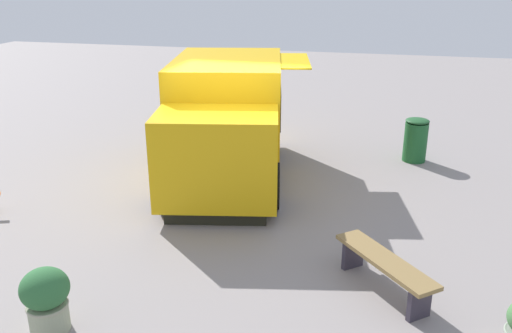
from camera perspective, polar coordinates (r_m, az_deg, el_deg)
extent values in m
plane|color=gray|center=(10.57, -2.46, -3.09)|extent=(40.00, 40.00, 0.00)
cube|color=gold|center=(11.71, -2.98, 6.12)|extent=(2.87, 3.70, 2.19)
cube|color=gold|center=(9.53, -4.16, 0.98)|extent=(2.39, 1.83, 1.62)
cube|color=black|center=(8.79, -4.68, 1.24)|extent=(1.76, 0.40, 0.61)
cube|color=black|center=(11.63, 2.59, 6.70)|extent=(0.40, 1.79, 0.77)
cube|color=gold|center=(11.46, 4.14, 11.16)|extent=(1.00, 2.07, 0.03)
cube|color=black|center=(11.39, -3.17, -0.69)|extent=(2.67, 4.77, 0.24)
cylinder|color=black|center=(10.07, -9.67, -1.90)|extent=(0.39, 0.90, 0.87)
cylinder|color=black|center=(9.87, 1.87, -2.09)|extent=(0.39, 0.90, 0.87)
cylinder|color=black|center=(12.64, -7.23, 2.82)|extent=(0.39, 0.90, 0.87)
cylinder|color=black|center=(12.48, 1.95, 2.74)|extent=(0.39, 0.90, 0.87)
cylinder|color=#97A080|center=(7.26, -21.16, -14.70)|extent=(0.48, 0.48, 0.37)
torus|color=#9A997F|center=(7.17, -21.33, -13.57)|extent=(0.51, 0.51, 0.04)
ellipsoid|color=#2F6737|center=(7.04, -21.58, -11.97)|extent=(0.59, 0.59, 0.50)
sphere|color=white|center=(7.06, -20.49, -10.37)|extent=(0.06, 0.06, 0.06)
sphere|color=white|center=(7.13, -23.49, -11.60)|extent=(0.07, 0.07, 0.07)
sphere|color=white|center=(7.12, -23.03, -10.76)|extent=(0.08, 0.08, 0.08)
sphere|color=white|center=(6.81, -21.82, -11.69)|extent=(0.05, 0.05, 0.05)
cube|color=olive|center=(7.57, 13.56, -9.69)|extent=(1.44, 1.59, 0.06)
cube|color=#322C39|center=(7.27, 16.98, -13.74)|extent=(0.31, 0.28, 0.45)
cube|color=#322C39|center=(8.16, 10.27, -9.14)|extent=(0.31, 0.28, 0.45)
cylinder|color=#1C5829|center=(12.87, 16.60, 2.52)|extent=(0.53, 0.53, 0.91)
ellipsoid|color=#1F5228|center=(12.73, 16.82, 4.67)|extent=(0.54, 0.54, 0.12)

